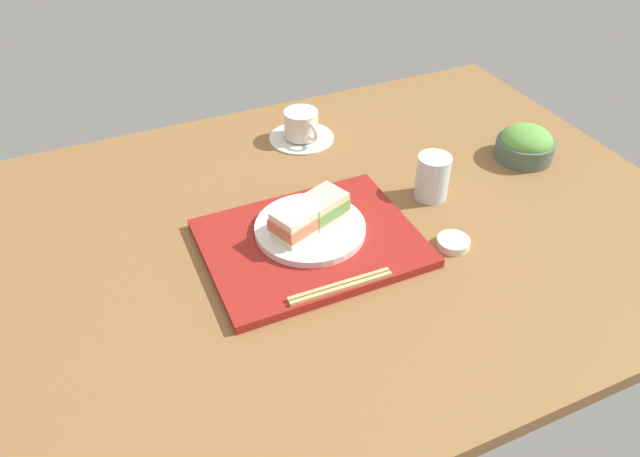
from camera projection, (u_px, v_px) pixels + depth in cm
name	position (u px, v px, depth cm)	size (l,w,h in cm)	color
ground_plane	(326.00, 231.00, 114.11)	(140.00, 100.00, 3.00)	brown
serving_tray	(311.00, 243.00, 107.74)	(37.95, 29.34, 1.74)	maroon
sandwich_plate	(310.00, 228.00, 108.50)	(20.33, 20.33, 1.39)	silver
sandwich_near	(296.00, 222.00, 104.69)	(9.96, 8.81, 5.06)	#EFE5C1
sandwich_far	(323.00, 207.00, 108.27)	(9.82, 8.65, 5.01)	beige
salad_bowl	(525.00, 144.00, 129.76)	(12.56, 12.56, 7.47)	#4C6051
chopsticks_pair	(341.00, 286.00, 97.27)	(18.24, 1.97, 0.70)	tan
coffee_cup	(302.00, 128.00, 136.28)	(14.98, 14.98, 6.96)	silver
drinking_glass	(431.00, 176.00, 117.93)	(6.66, 6.66, 9.21)	silver
small_sauce_dish	(453.00, 243.00, 107.92)	(6.03, 6.03, 1.54)	silver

